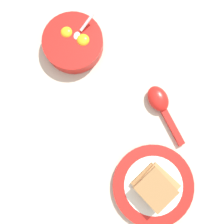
{
  "coord_description": "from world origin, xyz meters",
  "views": [
    {
      "loc": [
        -0.11,
        -0.01,
        0.71
      ],
      "look_at": [
        -0.02,
        0.03,
        0.02
      ],
      "focal_mm": 42.0,
      "sensor_mm": 36.0,
      "label": 1
    }
  ],
  "objects_px": {
    "egg_bowl": "(73,43)",
    "soup_spoon": "(161,104)",
    "toast_plate": "(153,185)",
    "toast_sandwich": "(155,187)"
  },
  "relations": [
    {
      "from": "egg_bowl",
      "to": "toast_plate",
      "type": "distance_m",
      "value": 0.44
    },
    {
      "from": "egg_bowl",
      "to": "toast_sandwich",
      "type": "bearing_deg",
      "value": -131.35
    },
    {
      "from": "egg_bowl",
      "to": "soup_spoon",
      "type": "height_order",
      "value": "egg_bowl"
    },
    {
      "from": "toast_plate",
      "to": "soup_spoon",
      "type": "height_order",
      "value": "soup_spoon"
    },
    {
      "from": "egg_bowl",
      "to": "soup_spoon",
      "type": "relative_size",
      "value": 1.1
    },
    {
      "from": "egg_bowl",
      "to": "toast_plate",
      "type": "bearing_deg",
      "value": -131.5
    },
    {
      "from": "toast_sandwich",
      "to": "soup_spoon",
      "type": "relative_size",
      "value": 0.79
    },
    {
      "from": "egg_bowl",
      "to": "soup_spoon",
      "type": "distance_m",
      "value": 0.29
    },
    {
      "from": "egg_bowl",
      "to": "toast_plate",
      "type": "relative_size",
      "value": 0.78
    },
    {
      "from": "toast_plate",
      "to": "toast_sandwich",
      "type": "height_order",
      "value": "toast_sandwich"
    }
  ]
}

